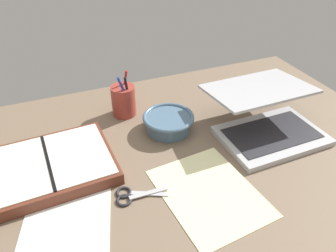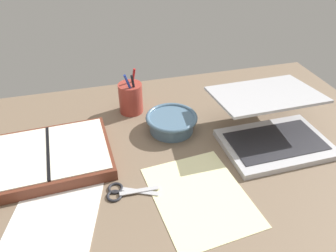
{
  "view_description": "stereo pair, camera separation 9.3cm",
  "coord_description": "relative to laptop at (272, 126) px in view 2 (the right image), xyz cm",
  "views": [
    {
      "loc": [
        -28.89,
        -62.07,
        62.65
      ],
      "look_at": [
        -0.51,
        8.03,
        9.0
      ],
      "focal_mm": 35.0,
      "sensor_mm": 36.0,
      "label": 1
    },
    {
      "loc": [
        -20.11,
        -65.01,
        62.65
      ],
      "look_at": [
        -0.51,
        8.03,
        9.0
      ],
      "focal_mm": 35.0,
      "sensor_mm": 36.0,
      "label": 2
    }
  ],
  "objects": [
    {
      "name": "paper_sheet_beside_planner",
      "position": [
        -62.38,
        -13.56,
        -4.89
      ],
      "size": [
        25.44,
        29.82,
        0.16
      ],
      "primitive_type": "cube",
      "rotation": [
        0.0,
        0.0,
        -0.26
      ],
      "color": "white",
      "rests_on": "desk_top"
    },
    {
      "name": "planner",
      "position": [
        -63.55,
        6.63,
        -3.14
      ],
      "size": [
        34.26,
        27.24,
        3.84
      ],
      "rotation": [
        0.0,
        0.0,
        0.05
      ],
      "color": "brown",
      "rests_on": "desk_top"
    },
    {
      "name": "scissors",
      "position": [
        -46.37,
        -9.92,
        -4.63
      ],
      "size": [
        13.13,
        7.3,
        0.8
      ],
      "rotation": [
        0.0,
        0.0,
        -0.24
      ],
      "color": "#B7B7BC",
      "rests_on": "desk_top"
    },
    {
      "name": "bowl",
      "position": [
        -27.13,
        12.47,
        -1.95
      ],
      "size": [
        16.02,
        16.02,
        5.39
      ],
      "color": "slate",
      "rests_on": "desk_top"
    },
    {
      "name": "desk_top",
      "position": [
        -29.7,
        -2.76,
        -5.97
      ],
      "size": [
        140.0,
        100.0,
        2.0
      ],
      "primitive_type": "cube",
      "color": "#75604C",
      "rests_on": "ground"
    },
    {
      "name": "pen_cup",
      "position": [
        -37.34,
        26.59,
        0.26
      ],
      "size": [
        7.89,
        7.89,
        15.16
      ],
      "color": "#9E382D",
      "rests_on": "desk_top"
    },
    {
      "name": "laptop",
      "position": [
        0.0,
        0.0,
        0.0
      ],
      "size": [
        31.11,
        31.13,
        13.72
      ],
      "rotation": [
        0.0,
        0.0,
        0.02
      ],
      "color": "#B7B7BC",
      "rests_on": "desk_top"
    },
    {
      "name": "paper_sheet_front",
      "position": [
        -27.8,
        -16.09,
        -4.89
      ],
      "size": [
        24.66,
        30.4,
        0.16
      ],
      "primitive_type": "cube",
      "rotation": [
        0.0,
        0.0,
        0.1
      ],
      "color": "#F4EFB2",
      "rests_on": "desk_top"
    }
  ]
}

